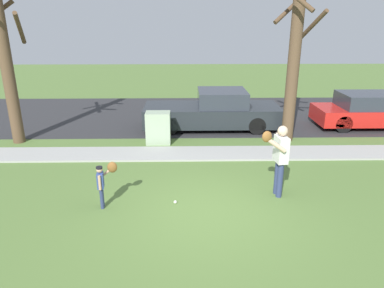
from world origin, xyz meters
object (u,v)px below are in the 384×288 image
(baseball, at_px, (175,202))
(street_tree_far, at_px, (4,52))
(person_child, at_px, (104,179))
(street_tree_near, at_px, (295,49))
(parked_pickup_dark, at_px, (214,111))
(person_adult, at_px, (279,154))
(utility_cabinet, at_px, (158,128))
(parked_hatchback_red, at_px, (368,111))

(baseball, xyz_separation_m, street_tree_far, (-5.55, 4.48, 3.03))
(baseball, bearing_deg, person_child, -176.32)
(street_tree_near, distance_m, street_tree_far, 9.38)
(baseball, height_order, street_tree_far, street_tree_far)
(baseball, xyz_separation_m, parked_pickup_dark, (1.35, 6.03, 0.64))
(person_adult, xyz_separation_m, utility_cabinet, (-3.12, 3.92, -0.53))
(person_child, height_order, baseball, person_child)
(utility_cabinet, height_order, parked_pickup_dark, parked_pickup_dark)
(utility_cabinet, bearing_deg, street_tree_near, 3.06)
(person_child, relative_size, street_tree_near, 0.18)
(baseball, xyz_separation_m, parked_hatchback_red, (7.40, 6.09, 0.62))
(parked_pickup_dark, bearing_deg, utility_cabinet, 40.79)
(utility_cabinet, bearing_deg, parked_pickup_dark, 40.79)
(person_child, xyz_separation_m, street_tree_far, (-3.97, 4.58, 2.38))
(utility_cabinet, bearing_deg, person_child, -101.55)
(person_child, xyz_separation_m, street_tree_near, (5.41, 4.62, 2.44))
(street_tree_far, bearing_deg, person_child, -49.07)
(street_tree_near, distance_m, parked_pickup_dark, 3.80)
(person_child, height_order, street_tree_far, street_tree_far)
(baseball, relative_size, utility_cabinet, 0.07)
(person_adult, distance_m, parked_hatchback_red, 7.60)
(baseball, relative_size, street_tree_far, 0.01)
(baseball, bearing_deg, street_tree_near, 49.69)
(parked_pickup_dark, relative_size, parked_hatchback_red, 1.30)
(baseball, xyz_separation_m, street_tree_near, (3.83, 4.52, 3.08))
(utility_cabinet, relative_size, parked_hatchback_red, 0.27)
(person_adult, relative_size, parked_hatchback_red, 0.44)
(street_tree_far, bearing_deg, person_adult, -27.30)
(person_adult, xyz_separation_m, parked_hatchback_red, (4.96, 5.74, -0.42))
(person_child, height_order, street_tree_near, street_tree_near)
(street_tree_near, bearing_deg, utility_cabinet, -176.94)
(person_adult, bearing_deg, parked_pickup_dark, -86.45)
(person_adult, height_order, baseball, person_adult)
(person_adult, height_order, street_tree_far, street_tree_far)
(baseball, distance_m, utility_cabinet, 4.36)
(person_child, xyz_separation_m, parked_pickup_dark, (2.93, 6.13, -0.01))
(street_tree_far, relative_size, parked_pickup_dark, 1.12)
(parked_hatchback_red, bearing_deg, person_child, 34.61)
(street_tree_near, bearing_deg, baseball, -130.31)
(street_tree_near, bearing_deg, parked_hatchback_red, 23.82)
(person_child, distance_m, utility_cabinet, 4.47)
(utility_cabinet, relative_size, parked_pickup_dark, 0.21)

